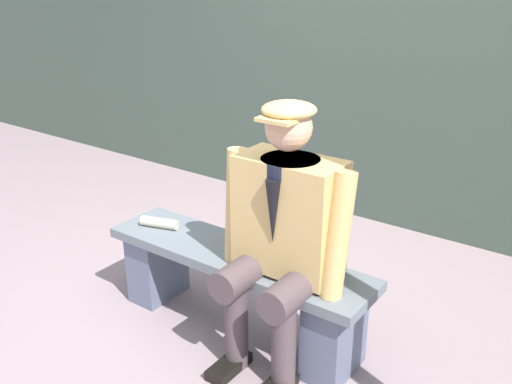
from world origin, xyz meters
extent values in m
plane|color=gray|center=(0.00, 0.00, 0.00)|extent=(30.00, 30.00, 0.00)
cube|color=slate|center=(0.00, 0.00, 0.42)|extent=(1.45, 0.36, 0.05)
cube|color=slate|center=(-0.56, 0.00, 0.20)|extent=(0.19, 0.31, 0.40)
cube|color=slate|center=(0.56, 0.00, 0.20)|extent=(0.19, 0.31, 0.40)
cube|color=tan|center=(-0.31, 0.00, 0.73)|extent=(0.48, 0.25, 0.53)
cylinder|color=#1E2338|center=(-0.31, 0.00, 0.97)|extent=(0.26, 0.26, 0.06)
cone|color=black|center=(-0.31, 0.13, 0.79)|extent=(0.07, 0.07, 0.29)
sphere|color=#DBAD8C|center=(-0.31, 0.02, 1.14)|extent=(0.20, 0.20, 0.20)
ellipsoid|color=#DABA72|center=(-0.31, 0.02, 1.21)|extent=(0.23, 0.23, 0.07)
cube|color=#DABA72|center=(-0.31, 0.11, 1.19)|extent=(0.16, 0.09, 0.02)
cylinder|color=#514247|center=(-0.44, 0.11, 0.46)|extent=(0.15, 0.45, 0.15)
cylinder|color=#514247|center=(-0.44, 0.23, 0.23)|extent=(0.11, 0.11, 0.46)
cylinder|color=tan|center=(-0.57, 0.04, 0.72)|extent=(0.11, 0.18, 0.56)
cylinder|color=#514247|center=(-0.17, 0.11, 0.46)|extent=(0.15, 0.45, 0.15)
cylinder|color=#514247|center=(-0.17, 0.23, 0.23)|extent=(0.11, 0.11, 0.46)
cube|color=black|center=(-0.17, 0.29, 0.03)|extent=(0.10, 0.24, 0.05)
cylinder|color=tan|center=(-0.04, 0.04, 0.72)|extent=(0.10, 0.14, 0.56)
cylinder|color=beige|center=(0.51, 0.01, 0.48)|extent=(0.22, 0.11, 0.05)
cube|color=#415047|center=(0.00, -1.80, 1.29)|extent=(12.00, 0.24, 2.58)
camera|label=1|loc=(-1.55, 1.97, 1.76)|focal=39.88mm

